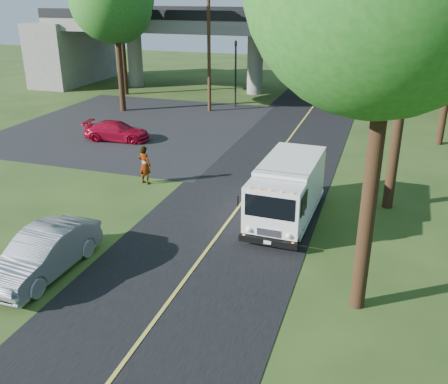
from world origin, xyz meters
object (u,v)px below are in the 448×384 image
at_px(utility_pole, 209,51).
at_px(silver_sedan, 44,253).
at_px(tree_left_lot, 117,4).
at_px(step_van, 287,189).
at_px(pedestrian, 145,165).
at_px(red_sedan, 117,131).
at_px(traffic_signal, 236,67).
at_px(tree_left_far, 121,7).

bearing_deg(utility_pole, silver_sedan, -83.31).
xyz_separation_m(tree_left_lot, step_van, (16.00, -15.45, -6.56)).
relative_size(tree_left_lot, pedestrian, 5.49).
bearing_deg(red_sedan, utility_pole, -23.05).
relative_size(traffic_signal, step_van, 0.87).
bearing_deg(tree_left_far, red_sedan, -64.03).
distance_m(red_sedan, pedestrian, 8.09).
bearing_deg(traffic_signal, tree_left_lot, -151.89).
height_order(utility_pole, tree_left_lot, tree_left_lot).
relative_size(utility_pole, tree_left_far, 0.91).
bearing_deg(tree_left_lot, pedestrian, -57.69).
relative_size(tree_left_lot, red_sedan, 2.54).
bearing_deg(utility_pole, tree_left_lot, -161.03).
bearing_deg(utility_pole, pedestrian, -81.72).
height_order(tree_left_lot, red_sedan, tree_left_lot).
relative_size(traffic_signal, pedestrian, 2.72).
bearing_deg(pedestrian, silver_sedan, 108.09).
height_order(tree_left_lot, pedestrian, tree_left_lot).
height_order(red_sedan, silver_sedan, silver_sedan).
bearing_deg(step_van, red_sedan, 148.83).
relative_size(red_sedan, pedestrian, 2.16).
bearing_deg(traffic_signal, step_van, -67.30).
relative_size(utility_pole, silver_sedan, 1.95).
distance_m(traffic_signal, tree_left_far, 11.75).
height_order(tree_left_far, red_sedan, tree_left_far).
height_order(tree_left_far, pedestrian, tree_left_far).
bearing_deg(step_van, traffic_signal, 114.56).
distance_m(utility_pole, silver_sedan, 24.83).
height_order(utility_pole, step_van, utility_pole).
bearing_deg(red_sedan, step_van, -129.55).
relative_size(step_van, silver_sedan, 1.29).
xyz_separation_m(tree_left_far, silver_sedan, (12.15, -28.21, -6.69)).
distance_m(tree_left_far, red_sedan, 16.31).
height_order(step_van, red_sedan, step_van).
xyz_separation_m(red_sedan, pedestrian, (5.10, -6.27, 0.36)).
bearing_deg(red_sedan, tree_left_lot, 18.96).
bearing_deg(tree_left_far, traffic_signal, -9.65).
distance_m(step_van, red_sedan, 14.94).
distance_m(traffic_signal, tree_left_lot, 10.01).
bearing_deg(traffic_signal, tree_left_far, 170.35).
distance_m(tree_left_lot, tree_left_far, 6.72).
distance_m(utility_pole, tree_left_lot, 7.43).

